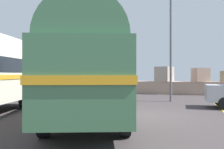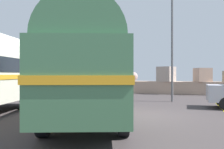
{
  "view_description": "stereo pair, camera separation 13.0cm",
  "coord_description": "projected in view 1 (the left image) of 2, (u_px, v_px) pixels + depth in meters",
  "views": [
    {
      "loc": [
        1.83,
        -10.16,
        1.76
      ],
      "look_at": [
        -0.91,
        -0.87,
        1.74
      ],
      "focal_mm": 38.95,
      "sensor_mm": 36.0,
      "label": 1
    },
    {
      "loc": [
        1.96,
        -10.12,
        1.76
      ],
      "look_at": [
        -0.91,
        -0.87,
        1.74
      ],
      "focal_mm": 38.95,
      "sensor_mm": 36.0,
      "label": 2
    }
  ],
  "objects": [
    {
      "name": "ground",
      "position": [
        138.0,
        115.0,
        10.26
      ],
      "size": [
        32.0,
        26.0,
        0.02
      ],
      "color": "#3B3535"
    },
    {
      "name": "breakwater",
      "position": [
        157.0,
        85.0,
        21.71
      ],
      "size": [
        31.36,
        2.08,
        2.42
      ],
      "color": "tan",
      "rests_on": "ground"
    },
    {
      "name": "vintage_coach",
      "position": [
        90.0,
        66.0,
        9.32
      ],
      "size": [
        5.07,
        8.89,
        3.7
      ],
      "rotation": [
        0.0,
        0.0,
        0.33
      ],
      "color": "black",
      "rests_on": "ground"
    },
    {
      "name": "lamp_post",
      "position": [
        171.0,
        40.0,
        15.4
      ],
      "size": [
        0.44,
        1.14,
        7.02
      ],
      "color": "#5B5B60",
      "rests_on": "ground"
    }
  ]
}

